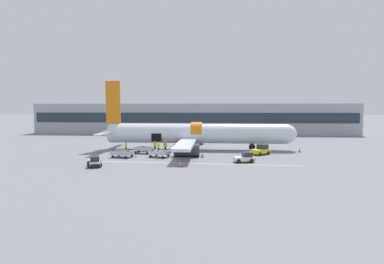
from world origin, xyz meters
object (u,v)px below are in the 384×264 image
at_px(baggage_tug_mid, 261,150).
at_px(suitcase_on_tarmac_upright, 130,151).
at_px(airplane, 194,134).
at_px(ground_crew_loader_b, 165,146).
at_px(baggage_tug_lead, 94,162).
at_px(baggage_cart_loading, 144,150).
at_px(ground_crew_driver, 155,146).
at_px(ground_crew_supervisor, 126,146).
at_px(baggage_tug_rear, 245,158).
at_px(baggage_cart_empty, 123,154).
at_px(baggage_cart_queued, 160,154).
at_px(ground_crew_loader_a, 159,147).

distance_m(baggage_tug_mid, suitcase_on_tarmac_upright, 21.12).
bearing_deg(airplane, ground_crew_loader_b, -146.05).
bearing_deg(baggage_tug_lead, baggage_cart_loading, 71.10).
bearing_deg(ground_crew_driver, ground_crew_supervisor, -170.71).
bearing_deg(baggage_tug_rear, baggage_tug_mid, 64.85).
relative_size(airplane, suitcase_on_tarmac_upright, 58.18).
height_order(baggage_tug_lead, ground_crew_supervisor, ground_crew_supervisor).
distance_m(airplane, baggage_tug_lead, 19.60).
height_order(airplane, ground_crew_loader_b, airplane).
distance_m(baggage_tug_mid, baggage_tug_rear, 7.57).
distance_m(baggage_tug_lead, baggage_tug_mid, 24.92).
bearing_deg(baggage_cart_empty, baggage_cart_queued, 4.85).
relative_size(baggage_tug_mid, baggage_cart_queued, 0.83).
height_order(ground_crew_loader_b, ground_crew_supervisor, ground_crew_loader_b).
distance_m(airplane, baggage_cart_loading, 9.47).
distance_m(baggage_cart_queued, ground_crew_loader_a, 4.02).
distance_m(baggage_cart_queued, ground_crew_loader_b, 5.28).
distance_m(baggage_tug_mid, ground_crew_driver, 17.51).
relative_size(baggage_tug_rear, baggage_cart_empty, 0.71).
relative_size(baggage_cart_loading, ground_crew_loader_b, 2.04).
height_order(airplane, ground_crew_driver, airplane).
bearing_deg(baggage_tug_mid, ground_crew_supervisor, 175.68).
height_order(baggage_tug_mid, baggage_cart_queued, baggage_tug_mid).
bearing_deg(ground_crew_supervisor, baggage_cart_empty, -78.17).
xyz_separation_m(ground_crew_loader_b, ground_crew_driver, (-1.91, 0.85, -0.05)).
bearing_deg(ground_crew_supervisor, airplane, 14.95).
xyz_separation_m(baggage_tug_lead, baggage_cart_queued, (6.99, 7.45, -0.10)).
bearing_deg(baggage_tug_rear, baggage_tug_lead, -167.41).
bearing_deg(baggage_cart_loading, baggage_cart_queued, -45.18).
xyz_separation_m(baggage_tug_lead, ground_crew_loader_b, (6.87, 12.71, 0.38)).
height_order(baggage_cart_loading, ground_crew_loader_b, ground_crew_loader_b).
xyz_separation_m(baggage_cart_empty, ground_crew_loader_a, (4.57, 4.35, 0.41)).
relative_size(ground_crew_loader_a, ground_crew_driver, 1.03).
bearing_deg(baggage_cart_empty, ground_crew_driver, 61.86).
relative_size(baggage_cart_loading, ground_crew_driver, 2.16).
relative_size(airplane, ground_crew_loader_a, 19.25).
bearing_deg(baggage_cart_loading, airplane, 32.85).
height_order(baggage_tug_rear, suitcase_on_tarmac_upright, baggage_tug_rear).
bearing_deg(baggage_tug_lead, baggage_tug_mid, 26.49).
bearing_deg(ground_crew_supervisor, ground_crew_loader_b, -0.67).
relative_size(baggage_tug_lead, ground_crew_loader_a, 1.90).
bearing_deg(ground_crew_supervisor, suitcase_on_tarmac_upright, -53.86).
relative_size(baggage_cart_loading, ground_crew_loader_a, 2.10).
height_order(baggage_cart_empty, ground_crew_driver, ground_crew_driver).
distance_m(baggage_tug_rear, ground_crew_driver, 16.91).
bearing_deg(baggage_cart_queued, suitcase_on_tarmac_upright, 145.33).
bearing_deg(ground_crew_supervisor, baggage_tug_rear, -24.32).
bearing_deg(baggage_tug_rear, ground_crew_driver, 146.64).
xyz_separation_m(baggage_cart_loading, ground_crew_loader_a, (2.33, 0.55, 0.38)).
height_order(baggage_tug_mid, ground_crew_loader_b, ground_crew_loader_b).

